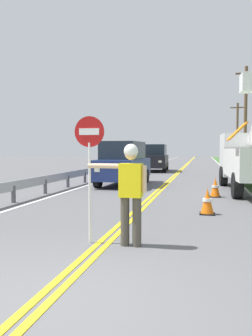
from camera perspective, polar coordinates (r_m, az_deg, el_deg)
The scene contains 14 objects.
ground_plane at distance 4.25m, azimuth -14.01°, elevation -20.96°, with size 160.00×160.00×0.00m, color #5B5B5E.
centerline_yellow_left at distance 23.60m, azimuth 8.15°, elevation -1.08°, with size 0.11×110.00×0.01m, color yellow.
centerline_yellow_right at distance 23.58m, azimuth 8.59°, elevation -1.08°, with size 0.11×110.00×0.01m, color yellow.
edge_line_right at distance 23.60m, azimuth 17.12°, elevation -1.18°, with size 0.12×110.00×0.01m, color silver.
edge_line_left at distance 24.13m, azimuth -0.19°, elevation -0.95°, with size 0.12×110.00×0.01m, color silver.
flagger_worker at distance 6.08m, azimuth 0.73°, elevation -3.32°, with size 1.09×0.25×1.83m.
stop_sign_paddle at distance 6.27m, azimuth -6.12°, elevation 2.93°, with size 0.56×0.04×2.33m.
oncoming_suv_nearest at distance 16.51m, azimuth -0.45°, elevation 0.82°, with size 2.01×4.65×2.10m.
oncoming_suv_second at distance 26.89m, azimuth 4.88°, elevation 1.71°, with size 2.09×4.68×2.10m.
utility_pole_mid at distance 32.11m, azimuth 19.30°, elevation 8.21°, with size 1.80×0.28×8.96m.
utility_pole_far at distance 46.44m, azimuth 18.07°, elevation 5.81°, with size 1.80×0.28×7.67m.
traffic_cone_lead at distance 9.37m, azimuth 13.41°, elevation -5.50°, with size 0.40×0.40×0.70m.
traffic_cone_mid at distance 12.79m, azimuth 14.67°, elevation -3.21°, with size 0.40×0.40×0.70m.
guardrail_left_shoulder at distance 18.91m, azimuth -5.72°, elevation -0.54°, with size 0.10×32.00×0.71m.
Camera 1 is at (1.76, -3.46, 1.73)m, focal length 36.54 mm.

